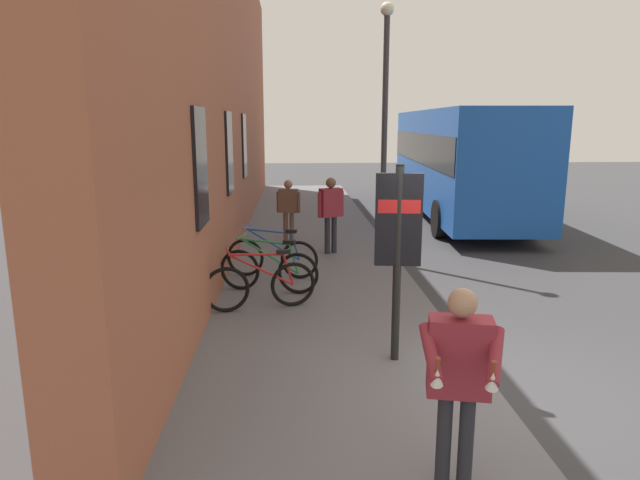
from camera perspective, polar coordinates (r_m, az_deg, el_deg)
ground at (r=12.41m, az=12.38°, el=-2.24°), size 60.00×60.00×0.00m
sidewalk_pavement at (r=13.92m, az=-0.77°, el=-0.16°), size 24.00×3.50×0.12m
station_facade at (r=14.70m, az=-9.26°, el=15.36°), size 22.00×0.65×7.79m
bicycle_end_of_row at (r=8.72m, az=-6.11°, el=-4.63°), size 0.57×1.74×0.97m
bicycle_beside_lamp at (r=9.58m, az=-5.25°, el=-3.08°), size 0.63×1.72×0.97m
bicycle_by_door at (r=10.48m, az=-4.90°, el=-1.76°), size 0.58×1.74×0.97m
transit_info_sign at (r=6.62m, az=8.03°, el=0.76°), size 0.15×0.56×2.40m
city_bus at (r=18.30m, az=13.95°, el=8.30°), size 10.63×3.15×3.35m
pedestrian_near_bus at (r=13.35m, az=-3.26°, el=3.62°), size 0.32×0.57×1.53m
pedestrian_by_facade at (r=12.26m, az=1.12°, el=3.36°), size 0.42×0.59×1.69m
tourist_with_hotdogs at (r=4.47m, az=14.10°, el=-12.79°), size 0.64×0.63×1.67m
street_lamp at (r=11.93m, az=6.68°, el=13.01°), size 0.28×0.28×5.24m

